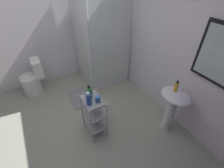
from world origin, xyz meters
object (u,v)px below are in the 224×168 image
object	(u,v)px
shower_stall	(100,62)
bath_mat	(80,98)
toilet	(33,80)
shampoo_bottle_blue	(89,99)
hand_soap_bottle	(176,86)
pedestal_sink	(173,104)
storage_cart	(94,114)
rinse_cup	(98,99)
body_wash_bottle_green	(90,92)

from	to	relation	value
shower_stall	bath_mat	distance (m)	0.93
shower_stall	toilet	size ratio (longest dim) A/B	2.63
shampoo_bottle_blue	hand_soap_bottle	bearing A→B (deg)	70.11
shower_stall	bath_mat	size ratio (longest dim) A/B	3.33
shower_stall	hand_soap_bottle	bearing A→B (deg)	10.81
shower_stall	shampoo_bottle_blue	world-z (taller)	shower_stall
shower_stall	bath_mat	bearing A→B (deg)	-60.06
shampoo_bottle_blue	bath_mat	size ratio (longest dim) A/B	0.36
pedestal_sink	storage_cart	xyz separation A→B (m)	(-0.54, -1.09, -0.14)
pedestal_sink	rinse_cup	size ratio (longest dim) A/B	8.46
storage_cart	hand_soap_bottle	distance (m)	1.29
hand_soap_bottle	rinse_cup	bearing A→B (deg)	-111.55
pedestal_sink	toilet	bearing A→B (deg)	-139.85
pedestal_sink	body_wash_bottle_green	distance (m)	1.28
hand_soap_bottle	body_wash_bottle_green	size ratio (longest dim) A/B	0.82
hand_soap_bottle	storage_cart	bearing A→B (deg)	-113.88
storage_cart	toilet	bearing A→B (deg)	-156.20
shower_stall	hand_soap_bottle	world-z (taller)	shower_stall
shower_stall	body_wash_bottle_green	world-z (taller)	shower_stall
shampoo_bottle_blue	pedestal_sink	bearing A→B (deg)	67.76
pedestal_sink	rinse_cup	distance (m)	1.16
rinse_cup	shampoo_bottle_blue	bearing A→B (deg)	-95.36
toilet	shampoo_bottle_blue	size ratio (longest dim) A/B	3.51
rinse_cup	bath_mat	bearing A→B (deg)	179.60
pedestal_sink	shampoo_bottle_blue	distance (m)	1.29
rinse_cup	bath_mat	world-z (taller)	rinse_cup
storage_cart	bath_mat	bearing A→B (deg)	176.26
hand_soap_bottle	bath_mat	distance (m)	1.96
shampoo_bottle_blue	bath_mat	bearing A→B (deg)	172.02
shower_stall	toilet	world-z (taller)	shower_stall
body_wash_bottle_green	bath_mat	distance (m)	1.18
pedestal_sink	body_wash_bottle_green	xyz separation A→B (m)	(-0.61, -1.10, 0.25)
shower_stall	body_wash_bottle_green	size ratio (longest dim) A/B	9.60
pedestal_sink	rinse_cup	world-z (taller)	rinse_cup
shower_stall	pedestal_sink	size ratio (longest dim) A/B	2.47
hand_soap_bottle	shampoo_bottle_blue	distance (m)	1.26
shower_stall	storage_cart	world-z (taller)	shower_stall
shampoo_bottle_blue	body_wash_bottle_green	bearing A→B (deg)	151.70
hand_soap_bottle	bath_mat	xyz separation A→B (m)	(-1.40, -1.05, -0.87)
shower_stall	shampoo_bottle_blue	xyz separation A→B (m)	(1.38, -0.84, 0.37)
hand_soap_bottle	shampoo_bottle_blue	size ratio (longest dim) A/B	0.79
hand_soap_bottle	bath_mat	size ratio (longest dim) A/B	0.28
hand_soap_bottle	shower_stall	bearing A→B (deg)	-169.19
shower_stall	body_wash_bottle_green	xyz separation A→B (m)	(1.25, -0.77, 0.37)
storage_cart	rinse_cup	distance (m)	0.36
pedestal_sink	toilet	world-z (taller)	pedestal_sink
toilet	body_wash_bottle_green	distance (m)	1.74
shower_stall	rinse_cup	xyz separation A→B (m)	(1.39, -0.71, 0.32)
shampoo_bottle_blue	toilet	bearing A→B (deg)	-159.31
storage_cart	shampoo_bottle_blue	world-z (taller)	shampoo_bottle_blue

